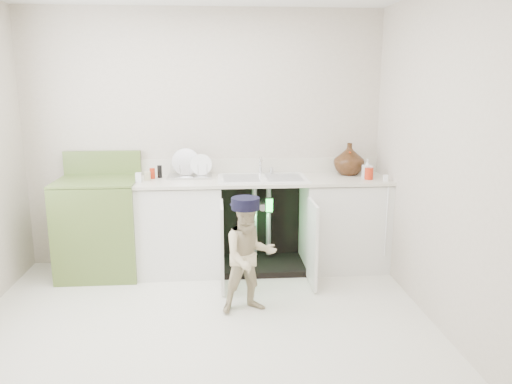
% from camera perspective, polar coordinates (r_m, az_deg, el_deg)
% --- Properties ---
extents(ground, '(3.50, 3.50, 0.00)m').
position_cam_1_polar(ground, '(3.91, -5.96, -15.09)').
color(ground, beige).
rests_on(ground, ground).
extents(room_shell, '(6.00, 5.50, 1.26)m').
position_cam_1_polar(room_shell, '(3.51, -6.42, 3.32)').
color(room_shell, beige).
rests_on(room_shell, ground).
extents(counter_run, '(2.44, 1.02, 1.21)m').
position_cam_1_polar(counter_run, '(4.88, 1.02, -3.36)').
color(counter_run, silver).
rests_on(counter_run, ground).
extents(avocado_stove, '(0.74, 0.65, 1.15)m').
position_cam_1_polar(avocado_stove, '(4.96, -17.41, -3.67)').
color(avocado_stove, olive).
rests_on(avocado_stove, ground).
extents(repair_worker, '(0.52, 0.83, 0.93)m').
position_cam_1_polar(repair_worker, '(3.96, -0.77, -7.19)').
color(repair_worker, beige).
rests_on(repair_worker, ground).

